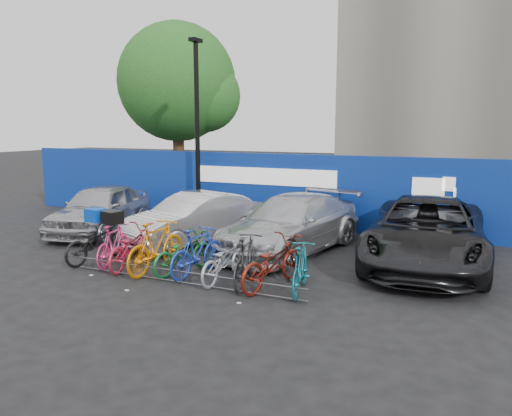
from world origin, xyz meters
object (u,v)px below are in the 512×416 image
Objects in this scene: bike_rack at (182,277)px; bike_3 at (156,247)px; bike_1 at (114,244)px; car_1 at (195,219)px; car_3 at (426,232)px; bike_4 at (183,253)px; bike_2 at (131,247)px; car_2 at (291,224)px; bike_0 at (97,242)px; bike_8 at (273,263)px; bike_9 at (300,268)px; bike_5 at (198,252)px; tree at (182,85)px; bike_6 at (224,260)px; lamppost at (197,127)px; car_0 at (101,209)px; bike_7 at (246,260)px.

bike_rack is 2.84× the size of bike_3.
car_1 is at bearing -115.95° from bike_1.
car_1 reaches higher than bike_1.
bike_4 is (-4.91, -2.99, -0.33)m from car_3.
bike_2 is 1.35m from bike_4.
car_2 is 3.03× the size of bike_1.
bike_2 is (1.11, -0.07, -0.00)m from bike_0.
bike_1 is 4.13m from bike_8.
car_3 is at bearing -116.20° from bike_8.
bike_rack is at bearing 155.59° from bike_3.
bike_4 is at bearing -46.09° from car_1.
bike_9 is at bearing -176.21° from bike_3.
bike_8 is at bearing 18.43° from bike_rack.
car_2 is at bearing -101.65° from bike_5.
tree is 4.10× the size of bike_2.
bike_8 is (2.84, 0.07, -0.06)m from bike_3.
tree reaches higher than bike_4.
bike_6 is (2.49, -0.01, -0.04)m from bike_2.
bike_5 reaches higher than bike_rack.
car_2 is at bearing -136.32° from bike_0.
bike_6 is (3.02, -0.02, -0.04)m from bike_1.
bike_rack is at bearing 2.85° from bike_9.
car_1 is 3.14m from bike_5.
lamppost is 3.47× the size of bike_6.
bike_2 is (0.53, -0.01, -0.00)m from bike_1.
car_1 is 2.26× the size of bike_0.
car_1 is 2.13× the size of bike_8.
bike_5 is at bearing -41.17° from car_0.
car_0 is at bearing -18.82° from bike_5.
bike_2 is (5.00, -10.07, -4.57)m from tree.
bike_7 reaches higher than bike_9.
lamppost is at bearing 159.95° from car_3.
car_3 is 7.98m from bike_0.
bike_5 is at bearing -16.92° from bike_7.
tree reaches higher than car_3.
car_1 is 2.26× the size of bike_2.
bike_1 reaches higher than bike_2.
bike_8 reaches higher than bike_1.
bike_2 is 1.14× the size of bike_9.
car_2 is at bearing 73.60° from bike_rack.
bike_3 is (1.29, -0.06, 0.09)m from bike_1.
bike_5 is at bearing -149.57° from car_3.
bike_7 reaches higher than bike_8.
tree reaches higher than bike_rack.
tree is at bearing 142.13° from car_1.
car_1 is at bearing -48.60° from bike_5.
car_1 is 6.21m from car_3.
bike_3 reaches higher than bike_0.
bike_5 is (1.75, 0.11, 0.05)m from bike_2.
bike_1 is at bearing -80.59° from lamppost.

